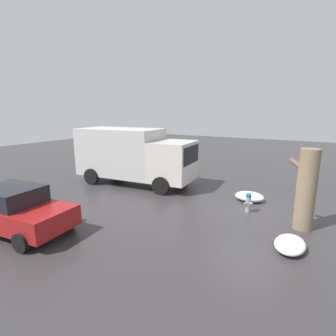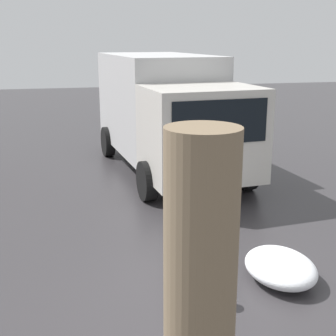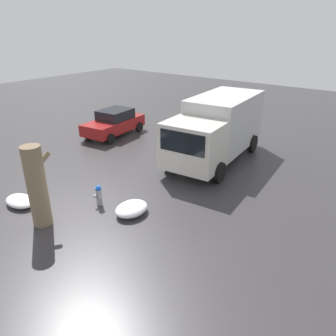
{
  "view_description": "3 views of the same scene",
  "coord_description": "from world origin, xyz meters",
  "px_view_note": "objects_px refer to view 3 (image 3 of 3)",
  "views": [
    {
      "loc": [
        -2.35,
        10.36,
        4.05
      ],
      "look_at": [
        3.87,
        -0.12,
        1.39
      ],
      "focal_mm": 28.0,
      "sensor_mm": 36.0,
      "label": 1
    },
    {
      "loc": [
        -5.51,
        1.69,
        3.5
      ],
      "look_at": [
        3.51,
        -0.42,
        0.94
      ],
      "focal_mm": 50.0,
      "sensor_mm": 36.0,
      "label": 2
    },
    {
      "loc": [
        -7.01,
        -8.65,
        6.32
      ],
      "look_at": [
        2.98,
        -0.99,
        0.75
      ],
      "focal_mm": 35.0,
      "sensor_mm": 36.0,
      "label": 3
    }
  ],
  "objects_px": {
    "fire_hydrant": "(99,195)",
    "tree_trunk": "(37,186)",
    "parked_car": "(114,122)",
    "delivery_truck": "(217,127)"
  },
  "relations": [
    {
      "from": "fire_hydrant",
      "to": "parked_car",
      "type": "height_order",
      "value": "parked_car"
    },
    {
      "from": "delivery_truck",
      "to": "tree_trunk",
      "type": "bearing_deg",
      "value": 73.55
    },
    {
      "from": "fire_hydrant",
      "to": "delivery_truck",
      "type": "height_order",
      "value": "delivery_truck"
    },
    {
      "from": "fire_hydrant",
      "to": "tree_trunk",
      "type": "bearing_deg",
      "value": 12.45
    },
    {
      "from": "fire_hydrant",
      "to": "tree_trunk",
      "type": "xyz_separation_m",
      "value": [
        -2.03,
        0.58,
        1.01
      ]
    },
    {
      "from": "fire_hydrant",
      "to": "parked_car",
      "type": "bearing_deg",
      "value": -109.31
    },
    {
      "from": "tree_trunk",
      "to": "delivery_truck",
      "type": "distance_m",
      "value": 8.95
    },
    {
      "from": "tree_trunk",
      "to": "delivery_truck",
      "type": "bearing_deg",
      "value": -11.09
    },
    {
      "from": "delivery_truck",
      "to": "fire_hydrant",
      "type": "bearing_deg",
      "value": 75.09
    },
    {
      "from": "fire_hydrant",
      "to": "tree_trunk",
      "type": "distance_m",
      "value": 2.34
    }
  ]
}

